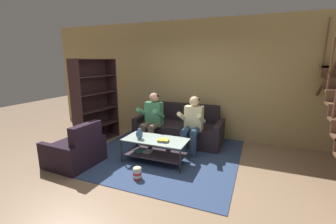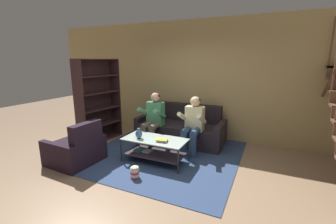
{
  "view_description": "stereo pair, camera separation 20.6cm",
  "coord_description": "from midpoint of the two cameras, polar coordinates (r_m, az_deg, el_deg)",
  "views": [
    {
      "loc": [
        1.58,
        -3.09,
        1.93
      ],
      "look_at": [
        -0.06,
        0.94,
        0.93
      ],
      "focal_mm": 24.0,
      "sensor_mm": 36.0,
      "label": 1
    },
    {
      "loc": [
        1.77,
        -3.01,
        1.93
      ],
      "look_at": [
        -0.06,
        0.94,
        0.93
      ],
      "focal_mm": 24.0,
      "sensor_mm": 36.0,
      "label": 2
    }
  ],
  "objects": [
    {
      "name": "person_seated_left",
      "position": [
        5.11,
        -2.62,
        -1.37
      ],
      "size": [
        0.5,
        0.58,
        1.22
      ],
      "color": "brown",
      "rests_on": "ground"
    },
    {
      "name": "bookshelf",
      "position": [
        5.66,
        -16.88,
        1.35
      ],
      "size": [
        0.51,
        1.15,
        1.97
      ],
      "color": "#331F22",
      "rests_on": "ground"
    },
    {
      "name": "area_rug",
      "position": [
        4.92,
        0.97,
        -10.09
      ],
      "size": [
        3.0,
        3.23,
        0.01
      ],
      "color": "navy",
      "rests_on": "ground"
    },
    {
      "name": "armchair",
      "position": [
        4.67,
        -21.03,
        -8.86
      ],
      "size": [
        0.87,
        0.91,
        0.83
      ],
      "color": "black",
      "rests_on": "ground"
    },
    {
      "name": "back_partition",
      "position": [
        5.78,
        7.97,
        8.06
      ],
      "size": [
        8.4,
        0.12,
        2.9
      ],
      "primitive_type": "cube",
      "color": "tan",
      "rests_on": "ground"
    },
    {
      "name": "couch",
      "position": [
        5.48,
        4.36,
        -4.42
      ],
      "size": [
        2.07,
        0.87,
        0.89
      ],
      "color": "#282127",
      "rests_on": "ground"
    },
    {
      "name": "popcorn_tub",
      "position": [
        3.9,
        -6.88,
        -14.98
      ],
      "size": [
        0.15,
        0.15,
        0.22
      ],
      "color": "red",
      "rests_on": "ground"
    },
    {
      "name": "book_stack",
      "position": [
        4.17,
        -0.1,
        -7.24
      ],
      "size": [
        0.23,
        0.18,
        0.05
      ],
      "color": "#3751AB",
      "rests_on": "coffee_table"
    },
    {
      "name": "coffee_table",
      "position": [
        4.39,
        -2.13,
        -8.73
      ],
      "size": [
        1.22,
        0.59,
        0.47
      ],
      "color": "#ACC2B8",
      "rests_on": "ground"
    },
    {
      "name": "person_seated_right",
      "position": [
        4.76,
        7.6,
        -2.68
      ],
      "size": [
        0.5,
        0.58,
        1.19
      ],
      "color": "navy",
      "rests_on": "ground"
    },
    {
      "name": "vase",
      "position": [
        4.34,
        -6.07,
        -5.52
      ],
      "size": [
        0.13,
        0.13,
        0.2
      ],
      "color": "#3A5D87",
      "rests_on": "coffee_table"
    },
    {
      "name": "ground",
      "position": [
        3.98,
        -3.59,
        -16.1
      ],
      "size": [
        16.8,
        16.8,
        0.0
      ],
      "primitive_type": "plane",
      "color": "#96785C"
    }
  ]
}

